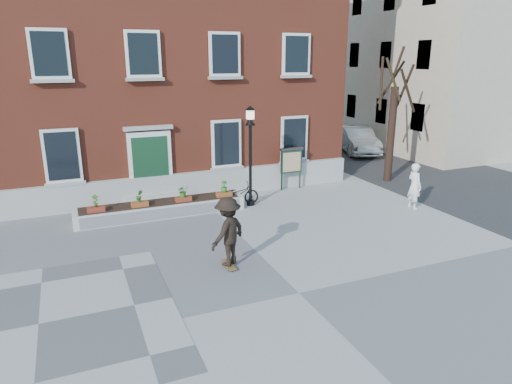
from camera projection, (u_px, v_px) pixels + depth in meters
name	position (u px, v px, depth m)	size (l,w,h in m)	color
ground	(299.00, 293.00, 11.46)	(100.00, 100.00, 0.00)	gray
checker_patch	(38.00, 324.00, 10.12)	(6.00, 6.00, 0.01)	#545456
bicycle	(238.00, 194.00, 18.13)	(0.60, 1.73, 0.91)	black
parked_car	(357.00, 140.00, 27.99)	(1.69, 4.86, 1.60)	silver
bystander	(414.00, 186.00, 17.65)	(0.66, 0.43, 1.80)	white
brick_building	(124.00, 43.00, 21.28)	(18.40, 10.85, 12.60)	brown
planter_assembly	(162.00, 208.00, 16.98)	(6.20, 1.12, 1.15)	silver
bare_tree	(392.00, 122.00, 21.08)	(1.83, 1.83, 6.16)	black
side_street	(392.00, 38.00, 33.61)	(15.20, 36.00, 14.50)	#353437
lamp_post	(250.00, 142.00, 17.55)	(0.40, 0.40, 3.93)	black
notice_board	(291.00, 161.00, 20.12)	(1.10, 0.16, 1.87)	#172F20
skateboarder	(228.00, 232.00, 12.62)	(1.46, 1.30, 2.04)	brown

